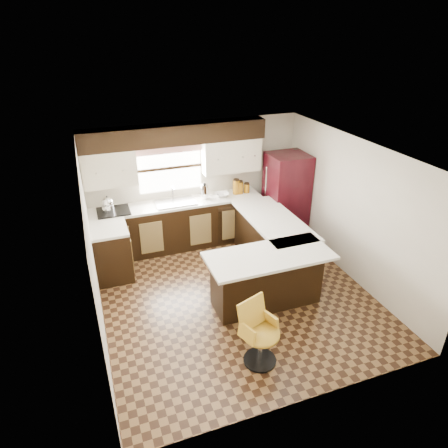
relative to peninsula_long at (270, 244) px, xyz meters
name	(u,v)px	position (x,y,z in m)	size (l,w,h in m)	color
floor	(235,295)	(-0.90, -0.62, -0.45)	(4.40, 4.40, 0.00)	#49301A
ceiling	(238,153)	(-0.90, -0.62, 1.95)	(4.40, 4.40, 0.00)	silver
wall_back	(196,182)	(-0.90, 1.58, 0.75)	(4.40, 4.40, 0.00)	beige
wall_front	(313,321)	(-0.90, -2.83, 0.75)	(4.40, 4.40, 0.00)	beige
wall_left	(92,255)	(-3.00, -0.62, 0.75)	(4.40, 4.40, 0.00)	beige
wall_right	(353,210)	(1.20, -0.62, 0.75)	(4.40, 4.40, 0.00)	beige
base_cab_back	(179,225)	(-1.35, 1.28, 0.00)	(3.30, 0.60, 0.90)	black
base_cab_left	(112,254)	(-2.70, 0.62, 0.00)	(0.60, 0.70, 0.90)	black
counter_back	(178,203)	(-1.35, 1.28, 0.47)	(3.30, 0.60, 0.04)	silver
counter_left	(109,229)	(-2.70, 0.62, 0.47)	(0.60, 0.70, 0.04)	silver
soffit	(175,134)	(-1.30, 1.40, 1.77)	(3.40, 0.35, 0.36)	black
upper_cab_left	(109,168)	(-2.52, 1.40, 1.27)	(0.94, 0.35, 0.64)	beige
upper_cab_right	(231,155)	(-0.22, 1.40, 1.27)	(1.14, 0.35, 0.64)	beige
window_pane	(170,168)	(-1.40, 1.56, 1.10)	(1.20, 0.02, 0.90)	white
valance	(169,148)	(-1.40, 1.52, 1.49)	(1.30, 0.06, 0.18)	#D19B93
sink	(175,202)	(-1.40, 1.25, 0.51)	(0.75, 0.45, 0.03)	#B2B2B7
dishwasher	(232,225)	(-0.35, 0.99, -0.02)	(0.58, 0.03, 0.78)	black
cooktop	(113,211)	(-2.55, 1.25, 0.51)	(0.58, 0.50, 0.03)	black
peninsula_long	(270,244)	(0.00, 0.00, 0.00)	(0.60, 1.95, 0.90)	black
peninsula_return	(266,279)	(-0.53, -0.97, 0.00)	(1.65, 0.60, 0.90)	black
counter_pen_long	(274,220)	(0.05, 0.00, 0.47)	(0.84, 1.95, 0.04)	silver
counter_pen_return	(269,256)	(-0.55, -1.06, 0.47)	(1.89, 0.84, 0.04)	silver
refrigerator	(286,197)	(0.80, 0.96, 0.43)	(0.75, 0.72, 1.76)	#340810
bar_chair	(261,335)	(-1.12, -2.08, 0.00)	(0.48, 0.48, 0.89)	gold
kettle	(108,204)	(-2.63, 1.26, 0.67)	(0.22, 0.22, 0.30)	silver
percolator	(205,192)	(-0.81, 1.28, 0.64)	(0.14, 0.14, 0.29)	silver
mixing_bowl	(222,195)	(-0.45, 1.27, 0.53)	(0.26, 0.26, 0.06)	white
canister_large	(236,187)	(-0.14, 1.30, 0.64)	(0.13, 0.13, 0.28)	#945D0D
canister_med	(240,188)	(-0.07, 1.30, 0.61)	(0.13, 0.13, 0.24)	#945D0D
canister_small	(247,188)	(0.08, 1.30, 0.58)	(0.12, 0.12, 0.18)	#945D0D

